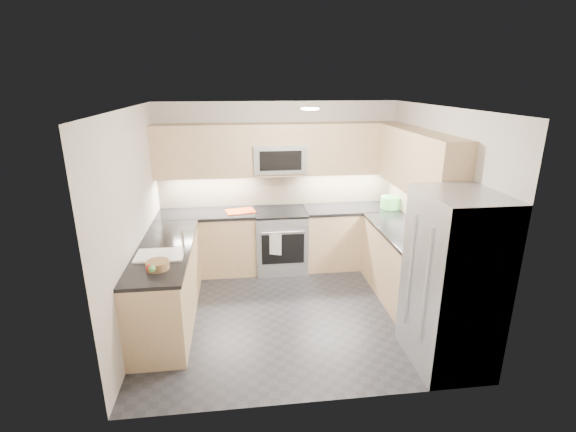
# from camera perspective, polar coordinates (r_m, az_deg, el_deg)

# --- Properties ---
(floor) EXTENTS (3.60, 3.20, 0.00)m
(floor) POSITION_cam_1_polar(r_m,az_deg,el_deg) (5.43, 0.46, -12.77)
(floor) COLOR #25262B
(floor) RESTS_ON ground
(ceiling) EXTENTS (3.60, 3.20, 0.02)m
(ceiling) POSITION_cam_1_polar(r_m,az_deg,el_deg) (4.68, 0.54, 14.56)
(ceiling) COLOR beige
(ceiling) RESTS_ON wall_back
(wall_back) EXTENTS (3.60, 0.02, 2.50)m
(wall_back) POSITION_cam_1_polar(r_m,az_deg,el_deg) (6.44, -1.37, 4.27)
(wall_back) COLOR #BBB0A3
(wall_back) RESTS_ON floor
(wall_front) EXTENTS (3.60, 0.02, 2.50)m
(wall_front) POSITION_cam_1_polar(r_m,az_deg,el_deg) (3.45, 4.02, -8.42)
(wall_front) COLOR #BBB0A3
(wall_front) RESTS_ON floor
(wall_left) EXTENTS (0.02, 3.20, 2.50)m
(wall_left) POSITION_cam_1_polar(r_m,az_deg,el_deg) (5.02, -20.34, -0.93)
(wall_left) COLOR #BBB0A3
(wall_left) RESTS_ON floor
(wall_right) EXTENTS (0.02, 3.20, 2.50)m
(wall_right) POSITION_cam_1_polar(r_m,az_deg,el_deg) (5.44, 19.65, 0.59)
(wall_right) COLOR #BBB0A3
(wall_right) RESTS_ON floor
(base_cab_back_left) EXTENTS (1.42, 0.60, 0.90)m
(base_cab_back_left) POSITION_cam_1_polar(r_m,az_deg,el_deg) (6.39, -10.84, -3.72)
(base_cab_back_left) COLOR tan
(base_cab_back_left) RESTS_ON floor
(base_cab_back_right) EXTENTS (1.42, 0.60, 0.90)m
(base_cab_back_right) POSITION_cam_1_polar(r_m,az_deg,el_deg) (6.59, 8.43, -2.88)
(base_cab_back_right) COLOR tan
(base_cab_back_right) RESTS_ON floor
(base_cab_right) EXTENTS (0.60, 1.70, 0.90)m
(base_cab_right) POSITION_cam_1_polar(r_m,az_deg,el_deg) (5.72, 15.44, -6.72)
(base_cab_right) COLOR tan
(base_cab_right) RESTS_ON floor
(base_cab_peninsula) EXTENTS (0.60, 2.00, 0.90)m
(base_cab_peninsula) POSITION_cam_1_polar(r_m,az_deg,el_deg) (5.26, -16.17, -9.09)
(base_cab_peninsula) COLOR tan
(base_cab_peninsula) RESTS_ON floor
(countertop_back_left) EXTENTS (1.42, 0.63, 0.04)m
(countertop_back_left) POSITION_cam_1_polar(r_m,az_deg,el_deg) (6.23, -11.09, 0.30)
(countertop_back_left) COLOR black
(countertop_back_left) RESTS_ON base_cab_back_left
(countertop_back_right) EXTENTS (1.42, 0.63, 0.04)m
(countertop_back_right) POSITION_cam_1_polar(r_m,az_deg,el_deg) (6.44, 8.62, 1.02)
(countertop_back_right) COLOR black
(countertop_back_right) RESTS_ON base_cab_back_right
(countertop_right) EXTENTS (0.63, 1.70, 0.04)m
(countertop_right) POSITION_cam_1_polar(r_m,az_deg,el_deg) (5.55, 15.84, -2.31)
(countertop_right) COLOR black
(countertop_right) RESTS_ON base_cab_right
(countertop_peninsula) EXTENTS (0.63, 2.00, 0.04)m
(countertop_peninsula) POSITION_cam_1_polar(r_m,az_deg,el_deg) (5.07, -16.63, -4.34)
(countertop_peninsula) COLOR black
(countertop_peninsula) RESTS_ON base_cab_peninsula
(upper_cab_back) EXTENTS (3.60, 0.35, 0.75)m
(upper_cab_back) POSITION_cam_1_polar(r_m,az_deg,el_deg) (6.16, -1.24, 9.09)
(upper_cab_back) COLOR tan
(upper_cab_back) RESTS_ON wall_back
(upper_cab_right) EXTENTS (0.35, 1.95, 0.75)m
(upper_cab_right) POSITION_cam_1_polar(r_m,az_deg,el_deg) (5.47, 17.37, 7.14)
(upper_cab_right) COLOR tan
(upper_cab_right) RESTS_ON wall_right
(backsplash_back) EXTENTS (3.60, 0.01, 0.51)m
(backsplash_back) POSITION_cam_1_polar(r_m,az_deg,el_deg) (6.45, -1.36, 3.78)
(backsplash_back) COLOR tan
(backsplash_back) RESTS_ON wall_back
(backsplash_right) EXTENTS (0.01, 2.30, 0.51)m
(backsplash_right) POSITION_cam_1_polar(r_m,az_deg,el_deg) (5.84, 17.64, 1.39)
(backsplash_right) COLOR tan
(backsplash_right) RESTS_ON wall_right
(gas_range) EXTENTS (0.76, 0.65, 0.91)m
(gas_range) POSITION_cam_1_polar(r_m,az_deg,el_deg) (6.37, -1.02, -3.38)
(gas_range) COLOR #9C9EA4
(gas_range) RESTS_ON floor
(range_cooktop) EXTENTS (0.76, 0.65, 0.03)m
(range_cooktop) POSITION_cam_1_polar(r_m,az_deg,el_deg) (6.22, -1.05, 0.56)
(range_cooktop) COLOR black
(range_cooktop) RESTS_ON gas_range
(oven_door_glass) EXTENTS (0.62, 0.02, 0.45)m
(oven_door_glass) POSITION_cam_1_polar(r_m,az_deg,el_deg) (6.07, -0.69, -4.56)
(oven_door_glass) COLOR black
(oven_door_glass) RESTS_ON gas_range
(oven_handle) EXTENTS (0.60, 0.02, 0.02)m
(oven_handle) POSITION_cam_1_polar(r_m,az_deg,el_deg) (5.95, -0.68, -2.23)
(oven_handle) COLOR #B2B5BA
(oven_handle) RESTS_ON gas_range
(microwave) EXTENTS (0.76, 0.40, 0.40)m
(microwave) POSITION_cam_1_polar(r_m,az_deg,el_deg) (6.15, -1.21, 7.90)
(microwave) COLOR #929599
(microwave) RESTS_ON upper_cab_back
(microwave_door) EXTENTS (0.60, 0.01, 0.28)m
(microwave_door) POSITION_cam_1_polar(r_m,az_deg,el_deg) (5.95, -1.01, 7.56)
(microwave_door) COLOR black
(microwave_door) RESTS_ON microwave
(refrigerator) EXTENTS (0.70, 0.90, 1.80)m
(refrigerator) POSITION_cam_1_polar(r_m,az_deg,el_deg) (4.46, 21.57, -8.30)
(refrigerator) COLOR #9EA0A6
(refrigerator) RESTS_ON floor
(fridge_handle_left) EXTENTS (0.02, 0.02, 1.20)m
(fridge_handle_left) POSITION_cam_1_polar(r_m,az_deg,el_deg) (4.14, 18.24, -9.26)
(fridge_handle_left) COLOR #B2B5BA
(fridge_handle_left) RESTS_ON refrigerator
(fridge_handle_right) EXTENTS (0.02, 0.02, 1.20)m
(fridge_handle_right) POSITION_cam_1_polar(r_m,az_deg,el_deg) (4.43, 16.31, -7.20)
(fridge_handle_right) COLOR #B2B5BA
(fridge_handle_right) RESTS_ON refrigerator
(sink_basin) EXTENTS (0.52, 0.38, 0.16)m
(sink_basin) POSITION_cam_1_polar(r_m,az_deg,el_deg) (4.85, -17.04, -5.89)
(sink_basin) COLOR white
(sink_basin) RESTS_ON base_cab_peninsula
(faucet) EXTENTS (0.03, 0.03, 0.28)m
(faucet) POSITION_cam_1_polar(r_m,az_deg,el_deg) (4.74, -14.16, -3.61)
(faucet) COLOR silver
(faucet) RESTS_ON countertop_peninsula
(utensil_bowl) EXTENTS (0.39, 0.39, 0.17)m
(utensil_bowl) POSITION_cam_1_polar(r_m,az_deg,el_deg) (6.50, 13.85, 1.83)
(utensil_bowl) COLOR #50B64E
(utensil_bowl) RESTS_ON countertop_back_right
(cutting_board) EXTENTS (0.47, 0.38, 0.01)m
(cutting_board) POSITION_cam_1_polar(r_m,az_deg,el_deg) (6.19, -6.52, 0.66)
(cutting_board) COLOR #BE3A11
(cutting_board) RESTS_ON countertop_back_left
(fruit_basket) EXTENTS (0.30, 0.30, 0.09)m
(fruit_basket) POSITION_cam_1_polar(r_m,az_deg,el_deg) (4.50, -17.41, -6.42)
(fruit_basket) COLOR olive
(fruit_basket) RESTS_ON countertop_peninsula
(fruit_apple) EXTENTS (0.07, 0.07, 0.07)m
(fruit_apple) POSITION_cam_1_polar(r_m,az_deg,el_deg) (4.28, -18.39, -6.78)
(fruit_apple) COLOR #A71B13
(fruit_apple) RESTS_ON fruit_basket
(fruit_pear) EXTENTS (0.07, 0.07, 0.07)m
(fruit_pear) POSITION_cam_1_polar(r_m,az_deg,el_deg) (4.26, -18.14, -6.86)
(fruit_pear) COLOR #499F44
(fruit_pear) RESTS_ON fruit_basket
(dish_towel_check) EXTENTS (0.17, 0.08, 0.33)m
(dish_towel_check) POSITION_cam_1_polar(r_m,az_deg,el_deg) (5.99, -1.72, -3.87)
(dish_towel_check) COLOR white
(dish_towel_check) RESTS_ON oven_handle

